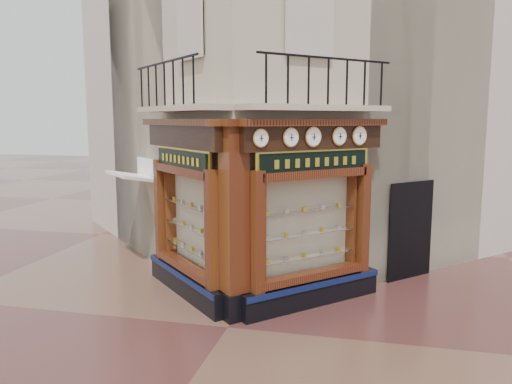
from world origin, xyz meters
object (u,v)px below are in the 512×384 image
(awning, at_px, (136,265))
(signboard_right, at_px, (315,162))
(clock_d, at_px, (339,136))
(clock_b, at_px, (291,137))
(signboard_left, at_px, (182,159))
(clock_c, at_px, (313,137))
(clock_a, at_px, (260,138))
(corner_pilaster, at_px, (234,223))
(clock_e, at_px, (359,136))

(awning, bearing_deg, signboard_right, -155.47)
(clock_d, relative_size, signboard_right, 0.18)
(clock_b, relative_size, signboard_left, 0.19)
(clock_c, distance_m, clock_d, 0.69)
(clock_d, bearing_deg, clock_a, -180.00)
(clock_b, distance_m, signboard_left, 2.62)
(corner_pilaster, distance_m, signboard_right, 2.12)
(clock_e, distance_m, signboard_right, 1.22)
(corner_pilaster, relative_size, awning, 2.34)
(clock_c, relative_size, signboard_right, 0.19)
(signboard_left, bearing_deg, signboard_right, -135.00)
(signboard_right, bearing_deg, awning, 114.53)
(awning, xyz_separation_m, signboard_left, (2.16, -1.90, 3.10))
(awning, distance_m, signboard_right, 6.24)
(awning, bearing_deg, clock_d, -151.06)
(clock_b, distance_m, clock_d, 1.25)
(clock_b, xyz_separation_m, signboard_left, (-2.50, 0.58, -0.52))
(clock_d, relative_size, awning, 0.23)
(clock_a, bearing_deg, awning, 99.48)
(clock_c, height_order, clock_d, clock_c)
(clock_a, bearing_deg, signboard_left, 106.83)
(clock_a, distance_m, awning, 6.26)
(clock_a, height_order, clock_b, clock_b)
(clock_e, xyz_separation_m, signboard_right, (-0.86, -0.70, -0.52))
(clock_d, bearing_deg, awning, 118.94)
(clock_a, height_order, signboard_left, clock_a)
(awning, relative_size, signboard_left, 0.86)
(signboard_right, bearing_deg, clock_b, -171.13)
(clock_c, distance_m, signboard_right, 0.55)
(clock_c, bearing_deg, clock_d, 0.00)
(clock_b, distance_m, signboard_right, 0.89)
(signboard_left, xyz_separation_m, signboard_right, (2.92, 0.00, 0.00))
(corner_pilaster, relative_size, clock_c, 9.71)
(awning, bearing_deg, clock_b, -163.00)
(clock_c, bearing_deg, clock_b, -180.00)
(signboard_left, distance_m, signboard_right, 2.92)
(clock_b, relative_size, signboard_right, 0.18)
(clock_e, bearing_deg, awning, 123.62)
(corner_pilaster, xyz_separation_m, signboard_right, (1.46, 1.01, 1.15))
(clock_d, relative_size, signboard_left, 0.20)
(clock_d, xyz_separation_m, signboard_left, (-3.38, -0.30, -0.52))
(clock_a, xyz_separation_m, awning, (-4.16, 2.97, -3.62))
(clock_c, bearing_deg, awning, 112.59)
(clock_d, height_order, awning, clock_d)
(clock_e, height_order, awning, clock_e)
(corner_pilaster, bearing_deg, clock_c, -14.97)
(clock_e, bearing_deg, clock_a, -180.00)
(clock_e, distance_m, awning, 7.05)
(clock_a, relative_size, clock_c, 0.86)
(clock_c, height_order, clock_e, same)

